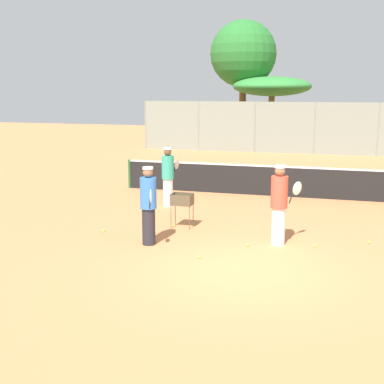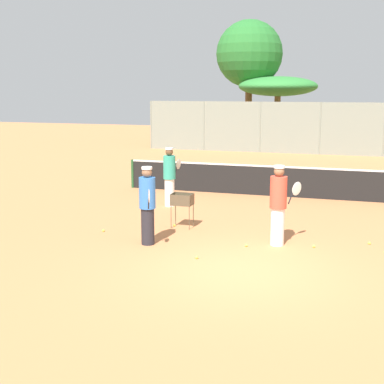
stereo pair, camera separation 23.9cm
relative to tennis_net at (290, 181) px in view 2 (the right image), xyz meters
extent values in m
plane|color=#D37F4C|center=(0.00, -7.95, -0.56)|extent=(80.00, 80.00, 0.00)
cylinder|color=#26592D|center=(-5.89, 0.00, -0.02)|extent=(0.10, 0.10, 1.07)
cube|color=black|center=(0.00, 0.00, -0.05)|extent=(11.78, 0.01, 1.01)
cube|color=white|center=(0.00, 0.00, 0.48)|extent=(11.78, 0.02, 0.06)
cylinder|color=gray|center=(-10.19, 12.62, 0.90)|extent=(0.08, 0.08, 2.92)
cylinder|color=gray|center=(-6.80, 12.62, 0.90)|extent=(0.08, 0.08, 2.92)
cylinder|color=gray|center=(-3.40, 12.62, 0.90)|extent=(0.08, 0.08, 2.92)
cylinder|color=gray|center=(0.00, 12.62, 0.90)|extent=(0.08, 0.08, 2.92)
cylinder|color=gray|center=(3.40, 12.62, 0.90)|extent=(0.08, 0.08, 2.92)
cube|color=gray|center=(0.00, 12.62, 0.90)|extent=(20.39, 0.01, 2.92)
cylinder|color=brown|center=(-5.26, 18.24, 1.75)|extent=(0.46, 0.46, 4.62)
sphere|color=#28722D|center=(-5.26, 18.24, 5.40)|extent=(4.47, 4.47, 4.47)
cylinder|color=brown|center=(-3.11, 17.09, 1.02)|extent=(0.40, 0.40, 3.16)
ellipsoid|color=#338438|center=(-3.11, 17.09, 3.24)|extent=(5.10, 5.10, 1.27)
cylinder|color=white|center=(0.44, -5.85, -0.10)|extent=(0.32, 0.32, 0.91)
cylinder|color=#E54C38|center=(0.44, -5.85, 0.73)|extent=(0.40, 0.40, 0.76)
sphere|color=#8C6647|center=(0.44, -5.85, 1.23)|extent=(0.25, 0.25, 0.25)
cylinder|color=white|center=(0.44, -5.85, 1.34)|extent=(0.26, 0.26, 0.06)
cylinder|color=black|center=(0.69, -5.56, 0.54)|extent=(0.12, 0.13, 0.27)
ellipsoid|color=silver|center=(0.82, -5.42, 0.76)|extent=(0.28, 0.32, 0.43)
cylinder|color=white|center=(-3.47, -2.58, -0.12)|extent=(0.31, 0.31, 0.88)
cylinder|color=teal|center=(-3.47, -2.58, 0.69)|extent=(0.38, 0.38, 0.73)
sphere|color=brown|center=(-3.47, -2.58, 1.17)|extent=(0.24, 0.24, 0.24)
cylinder|color=white|center=(-3.47, -2.58, 1.28)|extent=(0.25, 0.25, 0.06)
cylinder|color=black|center=(-3.39, -2.21, 0.50)|extent=(0.06, 0.15, 0.27)
ellipsoid|color=silver|center=(-3.36, -2.03, 0.72)|extent=(0.11, 0.40, 0.43)
cylinder|color=#26262D|center=(-2.53, -6.71, -0.11)|extent=(0.31, 0.31, 0.89)
cylinder|color=blue|center=(-2.53, -6.71, 0.70)|extent=(0.39, 0.39, 0.74)
sphere|color=#8C6647|center=(-2.53, -6.71, 1.19)|extent=(0.24, 0.24, 0.24)
cylinder|color=white|center=(-2.53, -6.71, 1.29)|extent=(0.25, 0.25, 0.06)
cylinder|color=black|center=(-2.36, -7.05, 0.52)|extent=(0.09, 0.14, 0.27)
ellipsoid|color=silver|center=(-2.28, -7.21, 0.74)|extent=(0.21, 0.37, 0.43)
cylinder|color=brown|center=(-2.50, -5.15, -0.25)|extent=(0.02, 0.02, 0.63)
cylinder|color=brown|center=(-1.99, -5.15, -0.25)|extent=(0.02, 0.02, 0.63)
cylinder|color=brown|center=(-2.50, -4.79, -0.25)|extent=(0.02, 0.02, 0.63)
cylinder|color=brown|center=(-1.99, -4.79, -0.25)|extent=(0.02, 0.02, 0.63)
cube|color=brown|center=(-2.25, -4.97, 0.07)|extent=(0.55, 0.40, 0.01)
cube|color=brown|center=(-2.25, -5.17, 0.22)|extent=(0.55, 0.01, 0.30)
cube|color=brown|center=(-2.25, -4.77, 0.22)|extent=(0.55, 0.01, 0.30)
cube|color=brown|center=(-2.52, -4.97, 0.22)|extent=(0.01, 0.40, 0.30)
cube|color=brown|center=(-1.97, -4.97, 0.22)|extent=(0.01, 0.40, 0.30)
sphere|color=#D1E54C|center=(-2.32, -5.10, 0.16)|extent=(0.07, 0.07, 0.07)
sphere|color=#D1E54C|center=(-2.37, -4.84, 0.16)|extent=(0.07, 0.07, 0.07)
sphere|color=#D1E54C|center=(-2.19, -4.88, 0.16)|extent=(0.07, 0.07, 0.07)
sphere|color=#D1E54C|center=(-2.07, -4.98, 0.11)|extent=(0.07, 0.07, 0.07)
sphere|color=#D1E54C|center=(-2.28, -5.12, 0.16)|extent=(0.07, 0.07, 0.07)
sphere|color=#D1E54C|center=(-2.34, -4.85, 0.11)|extent=(0.07, 0.07, 0.07)
sphere|color=#D1E54C|center=(-2.11, -4.99, 0.16)|extent=(0.07, 0.07, 0.07)
sphere|color=#D1E54C|center=(-2.12, -4.88, 0.11)|extent=(0.07, 0.07, 0.07)
sphere|color=#D1E54C|center=(-2.33, -4.89, 0.16)|extent=(0.07, 0.07, 0.07)
sphere|color=#D1E54C|center=(-2.07, -4.94, 0.16)|extent=(0.07, 0.07, 0.07)
sphere|color=#D1E54C|center=(-2.05, -4.84, 0.16)|extent=(0.07, 0.07, 0.07)
sphere|color=#D1E54C|center=(-2.47, -4.91, 0.16)|extent=(0.07, 0.07, 0.07)
sphere|color=#D1E54C|center=(-2.40, -4.84, 0.16)|extent=(0.07, 0.07, 0.07)
sphere|color=#D1E54C|center=(-2.44, -4.86, 0.11)|extent=(0.07, 0.07, 0.07)
sphere|color=#D1E54C|center=(-2.48, -4.94, -0.53)|extent=(0.07, 0.07, 0.07)
sphere|color=#D1E54C|center=(-1.08, -7.44, -0.53)|extent=(0.07, 0.07, 0.07)
sphere|color=#D1E54C|center=(2.56, -5.13, -0.53)|extent=(0.07, 0.07, 0.07)
sphere|color=#D1E54C|center=(-0.23, -6.21, -0.53)|extent=(0.07, 0.07, 0.07)
sphere|color=#D1E54C|center=(1.31, -5.80, -0.53)|extent=(0.07, 0.07, 0.07)
sphere|color=#D1E54C|center=(-4.07, -6.02, -0.53)|extent=(0.07, 0.07, 0.07)
sphere|color=#D1E54C|center=(0.11, -3.37, -0.53)|extent=(0.07, 0.07, 0.07)
camera|label=1|loc=(1.99, -18.27, 3.14)|focal=50.00mm
camera|label=2|loc=(2.22, -18.20, 3.14)|focal=50.00mm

